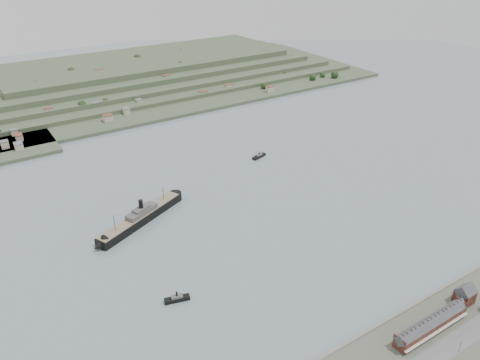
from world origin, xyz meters
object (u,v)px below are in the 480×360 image
gabled_building (465,294)px  steamship (139,219)px  tugboat (177,299)px  terrace_row (431,324)px

gabled_building → steamship: steamship is taller
gabled_building → tugboat: bearing=146.2°
terrace_row → steamship: 224.17m
steamship → tugboat: (-13.37, -96.95, -2.55)m
steamship → tugboat: steamship is taller
terrace_row → tugboat: size_ratio=3.33×
steamship → tugboat: 97.90m
terrace_row → steamship: steamship is taller
terrace_row → tugboat: terrace_row is taller
terrace_row → gabled_building: (37.50, 4.02, 1.34)m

